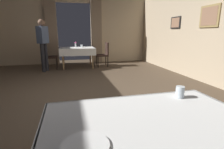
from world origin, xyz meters
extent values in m
plane|color=#4C3D2D|center=(0.00, 0.00, 0.00)|extent=(10.08, 10.08, 0.00)
cube|color=tan|center=(3.20, 0.00, 1.50)|extent=(0.12, 8.40, 3.00)
cube|color=#997F4C|center=(3.12, 0.20, 1.68)|extent=(0.03, 0.61, 0.53)
cube|color=#8C664C|center=(3.11, 0.20, 1.68)|extent=(0.01, 0.50, 0.44)
cube|color=black|center=(3.12, 1.60, 1.61)|extent=(0.03, 0.51, 0.37)
cube|color=#8C664C|center=(3.11, 1.60, 1.61)|extent=(0.01, 0.42, 0.30)
cube|color=tan|center=(-1.95, 4.20, 1.50)|extent=(2.50, 0.12, 3.00)
cube|color=tan|center=(1.95, 4.20, 1.50)|extent=(2.50, 0.12, 3.00)
cube|color=#7F6B56|center=(-0.92, 4.06, 1.33)|extent=(0.44, 0.14, 2.66)
cube|color=#7F6B56|center=(0.92, 4.06, 1.33)|extent=(0.44, 0.14, 2.66)
cylinder|color=olive|center=(0.75, -2.33, 0.35)|extent=(0.06, 0.06, 0.71)
cube|color=olive|center=(0.19, -2.71, 0.72)|extent=(1.28, 0.92, 0.03)
cube|color=white|center=(0.19, -2.71, 0.74)|extent=(1.34, 0.98, 0.01)
cube|color=white|center=(0.19, -2.22, 0.59)|extent=(1.34, 0.02, 0.31)
cylinder|color=olive|center=(-0.50, 2.70, 0.35)|extent=(0.06, 0.06, 0.71)
cylinder|color=olive|center=(0.54, 2.70, 0.35)|extent=(0.06, 0.06, 0.71)
cylinder|color=olive|center=(-0.50, 3.41, 0.35)|extent=(0.06, 0.06, 0.71)
cylinder|color=olive|center=(0.54, 3.41, 0.35)|extent=(0.06, 0.06, 0.71)
cube|color=olive|center=(0.02, 3.06, 0.72)|extent=(1.21, 0.87, 0.03)
cube|color=white|center=(0.02, 3.06, 0.74)|extent=(1.27, 0.93, 0.01)
cube|color=white|center=(0.02, 2.59, 0.62)|extent=(1.27, 0.02, 0.25)
cube|color=white|center=(0.02, 3.52, 0.62)|extent=(1.27, 0.02, 0.25)
cube|color=white|center=(-0.61, 3.06, 0.62)|extent=(0.02, 0.93, 0.25)
cube|color=white|center=(0.65, 3.06, 0.62)|extent=(0.02, 0.93, 0.25)
cylinder|color=black|center=(0.77, 2.88, 0.21)|extent=(0.04, 0.04, 0.42)
cylinder|color=black|center=(0.77, 3.26, 0.21)|extent=(0.04, 0.04, 0.42)
cylinder|color=black|center=(1.15, 2.88, 0.21)|extent=(0.04, 0.04, 0.42)
cylinder|color=black|center=(1.15, 3.26, 0.21)|extent=(0.04, 0.04, 0.42)
cube|color=black|center=(0.96, 3.07, 0.43)|extent=(0.44, 0.44, 0.06)
cube|color=black|center=(1.16, 3.07, 0.69)|extent=(0.05, 0.42, 0.48)
cylinder|color=black|center=(-0.73, 3.21, 0.21)|extent=(0.04, 0.04, 0.42)
cylinder|color=black|center=(-0.73, 2.83, 0.21)|extent=(0.04, 0.04, 0.42)
cylinder|color=black|center=(-1.11, 3.21, 0.21)|extent=(0.04, 0.04, 0.42)
cylinder|color=black|center=(-1.11, 2.83, 0.21)|extent=(0.04, 0.04, 0.42)
cube|color=black|center=(-0.92, 3.02, 0.43)|extent=(0.44, 0.44, 0.06)
cube|color=black|center=(-1.12, 3.02, 0.69)|extent=(0.05, 0.42, 0.48)
cylinder|color=silver|center=(0.60, -2.35, 0.80)|extent=(0.07, 0.07, 0.10)
cylinder|color=white|center=(-0.24, -2.82, 0.76)|extent=(0.24, 0.24, 0.01)
cylinder|color=silver|center=(-0.02, 3.39, 0.82)|extent=(0.06, 0.06, 0.14)
sphere|color=#D84C8C|center=(-0.02, 3.39, 0.92)|extent=(0.07, 0.07, 0.07)
cylinder|color=silver|center=(0.20, 3.19, 0.80)|extent=(0.08, 0.08, 0.11)
cylinder|color=white|center=(-0.28, 2.94, 0.76)|extent=(0.20, 0.20, 0.01)
cylinder|color=black|center=(-1.05, 2.70, 0.47)|extent=(0.12, 0.12, 0.95)
cylinder|color=black|center=(-1.14, 2.54, 0.47)|extent=(0.12, 0.12, 0.95)
cube|color=#3F4C66|center=(-1.09, 2.62, 1.23)|extent=(0.36, 0.42, 0.55)
sphere|color=brown|center=(-1.09, 2.62, 1.61)|extent=(0.22, 0.22, 0.22)
camera|label=1|loc=(-0.29, -3.55, 1.28)|focal=27.71mm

